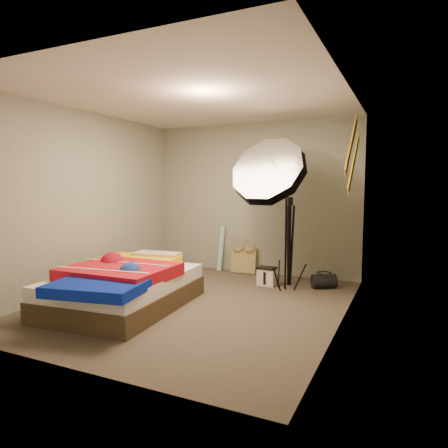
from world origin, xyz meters
The scene contains 15 objects.
floor centered at (0.00, 0.00, 0.00)m, with size 4.00×4.00×0.00m, color #4F443A.
ceiling centered at (0.00, 0.00, 2.50)m, with size 4.00×4.00×0.00m, color silver.
wall_back centered at (0.00, 2.00, 1.25)m, with size 3.50×3.50×0.00m, color #999E8D.
wall_front centered at (0.00, -2.00, 1.25)m, with size 3.50×3.50×0.00m, color #999E8D.
wall_left centered at (-1.75, 0.00, 1.25)m, with size 4.00×4.00×0.00m, color #999E8D.
wall_right centered at (1.75, 0.00, 1.25)m, with size 4.00×4.00×0.00m, color #999E8D.
tote_bag centered at (-0.13, 1.90, 0.21)m, with size 0.42×0.13×0.42m, color tan.
wrapping_roll centered at (-0.57, 1.90, 0.39)m, with size 0.09×0.09×0.77m, color #5EAFC1.
camera_case centered at (0.50, 1.23, 0.13)m, with size 0.25×0.18×0.25m, color silver.
duffel_bag centered at (1.30, 1.42, 0.10)m, with size 0.20×0.20×0.33m, color black.
wall_stripe_upper centered at (1.73, 0.60, 1.95)m, with size 0.02×1.10×0.10m, color gold.
wall_stripe_lower centered at (1.73, 0.85, 1.75)m, with size 0.02×1.10×0.10m, color gold.
bed centered at (-0.71, -0.51, 0.27)m, with size 1.51×2.10×0.55m.
photo_umbrella centered at (0.61, 1.03, 1.62)m, with size 1.37×1.06×2.25m.
camera_tripod centered at (0.79, 1.40, 0.75)m, with size 0.09×0.09×1.30m.
Camera 1 is at (2.38, -4.27, 1.47)m, focal length 32.00 mm.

